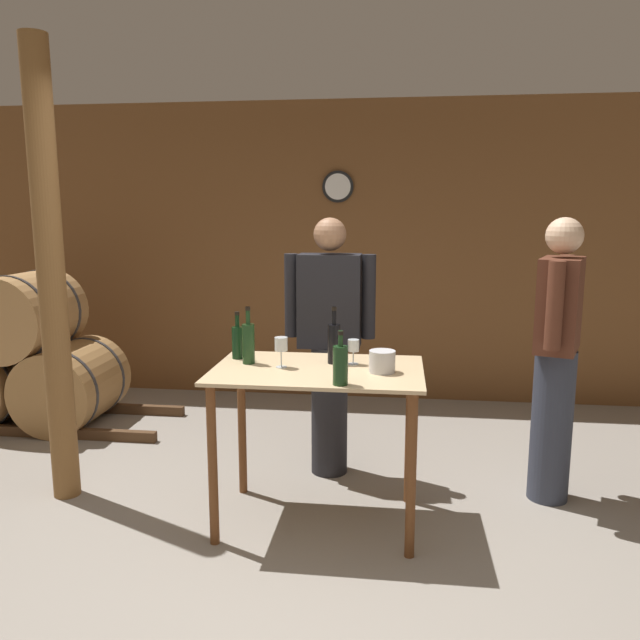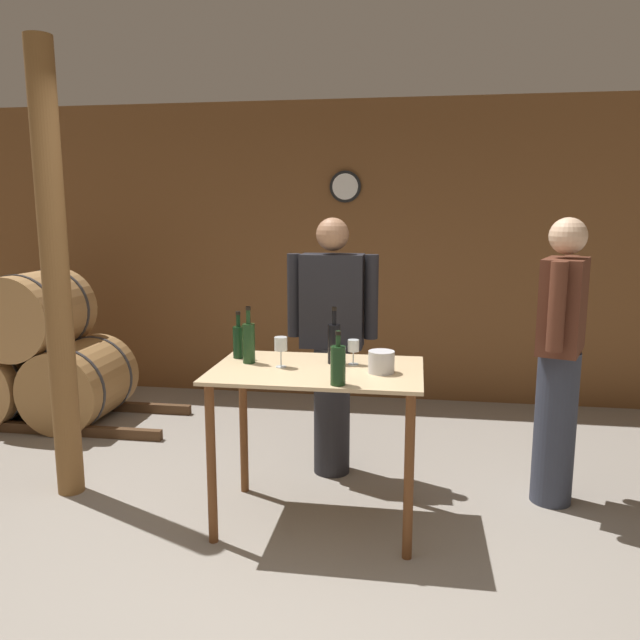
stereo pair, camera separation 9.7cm
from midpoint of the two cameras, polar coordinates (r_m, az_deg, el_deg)
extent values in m
plane|color=gray|center=(3.27, -3.31, -22.20)|extent=(14.00, 14.00, 0.00)
cube|color=brown|center=(5.74, 2.88, 6.14)|extent=(8.40, 0.05, 2.70)
cylinder|color=black|center=(5.69, 2.83, 12.08)|extent=(0.28, 0.03, 0.28)
cylinder|color=white|center=(5.68, 2.82, 12.09)|extent=(0.23, 0.01, 0.23)
cube|color=#4C331E|center=(5.53, -25.22, -8.88)|extent=(2.35, 0.06, 0.08)
cube|color=#4C331E|center=(6.02, -21.92, -7.11)|extent=(2.35, 0.06, 0.08)
cylinder|color=#AD7F4C|center=(5.88, -26.60, -4.86)|extent=(0.67, 0.78, 0.67)
cylinder|color=#38383D|center=(6.07, -25.34, -4.33)|extent=(0.69, 0.03, 0.69)
cylinder|color=#9E7242|center=(5.51, -20.62, -5.39)|extent=(0.67, 0.78, 0.67)
cylinder|color=#38383D|center=(5.32, -21.84, -6.02)|extent=(0.69, 0.03, 0.69)
cylinder|color=#38383D|center=(5.71, -19.48, -4.80)|extent=(0.69, 0.03, 0.69)
cylinder|color=#AD7F4C|center=(5.58, -24.12, 0.57)|extent=(0.67, 0.78, 0.67)
cylinder|color=#38383D|center=(5.39, -25.45, 0.16)|extent=(0.69, 0.03, 0.69)
cylinder|color=#38383D|center=(5.77, -22.88, 0.95)|extent=(0.69, 0.03, 0.69)
cube|color=#D1B284|center=(3.40, 0.56, -4.61)|extent=(1.14, 0.74, 0.02)
cylinder|color=brown|center=(3.37, -9.07, -12.90)|extent=(0.05, 0.05, 0.87)
cylinder|color=brown|center=(3.23, 9.01, -14.00)|extent=(0.05, 0.05, 0.87)
cylinder|color=brown|center=(3.92, -6.29, -9.48)|extent=(0.05, 0.05, 0.87)
cylinder|color=brown|center=(3.80, 9.01, -10.22)|extent=(0.05, 0.05, 0.87)
cylinder|color=brown|center=(3.99, -22.36, 3.63)|extent=(0.16, 0.16, 2.70)
cylinder|color=black|center=(3.64, -6.68, -2.04)|extent=(0.07, 0.07, 0.18)
cylinder|color=black|center=(3.61, -6.73, 0.09)|extent=(0.02, 0.02, 0.09)
cylinder|color=black|center=(3.61, -6.74, 0.64)|extent=(0.03, 0.03, 0.02)
cylinder|color=#193819|center=(3.51, -5.74, -2.15)|extent=(0.07, 0.07, 0.22)
cylinder|color=#193819|center=(3.48, -5.79, 0.44)|extent=(0.02, 0.02, 0.10)
cylinder|color=black|center=(3.47, -5.80, 1.08)|extent=(0.03, 0.03, 0.02)
cylinder|color=black|center=(3.49, 2.10, -2.21)|extent=(0.07, 0.07, 0.22)
cylinder|color=black|center=(3.45, 2.11, 0.39)|extent=(0.02, 0.02, 0.10)
cylinder|color=black|center=(3.45, 2.12, 1.03)|extent=(0.03, 0.03, 0.02)
cylinder|color=#193819|center=(3.07, 2.57, -4.20)|extent=(0.08, 0.08, 0.19)
cylinder|color=#193819|center=(3.04, 2.59, -1.72)|extent=(0.02, 0.02, 0.08)
cylinder|color=black|center=(3.03, 2.59, -1.19)|extent=(0.03, 0.03, 0.02)
cylinder|color=silver|center=(3.43, -2.77, -4.29)|extent=(0.06, 0.06, 0.00)
cylinder|color=silver|center=(3.42, -2.78, -3.53)|extent=(0.01, 0.01, 0.09)
cylinder|color=silver|center=(3.40, -2.79, -2.18)|extent=(0.07, 0.07, 0.07)
cylinder|color=silver|center=(3.49, 3.86, -4.05)|extent=(0.06, 0.06, 0.00)
cylinder|color=silver|center=(3.48, 3.86, -3.45)|extent=(0.01, 0.01, 0.07)
cylinder|color=silver|center=(3.46, 3.88, -2.35)|extent=(0.06, 0.06, 0.07)
cylinder|color=silver|center=(3.32, 6.47, -3.83)|extent=(0.14, 0.14, 0.12)
cylinder|color=#232328|center=(4.18, 1.77, -8.21)|extent=(0.24, 0.24, 0.87)
cube|color=black|center=(4.01, 1.83, 1.77)|extent=(0.40, 0.22, 0.60)
sphere|color=#9E7051|center=(3.97, 1.86, 7.84)|extent=(0.21, 0.21, 0.21)
cylinder|color=black|center=(3.99, 5.40, 2.11)|extent=(0.09, 0.09, 0.54)
cylinder|color=black|center=(4.05, -1.69, 2.27)|extent=(0.09, 0.09, 0.54)
cylinder|color=#333847|center=(4.03, 21.33, -9.17)|extent=(0.24, 0.24, 0.93)
cube|color=#592D1E|center=(3.86, 22.03, 1.22)|extent=(0.34, 0.45, 0.54)
sphere|color=beige|center=(3.82, 22.43, 7.11)|extent=(0.21, 0.21, 0.21)
cylinder|color=#592D1E|center=(4.10, 22.49, 2.06)|extent=(0.09, 0.09, 0.49)
cylinder|color=#592D1E|center=(3.61, 21.57, 1.12)|extent=(0.09, 0.09, 0.49)
camera|label=1|loc=(0.05, -89.19, 0.14)|focal=35.00mm
camera|label=2|loc=(0.05, 90.81, -0.14)|focal=35.00mm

